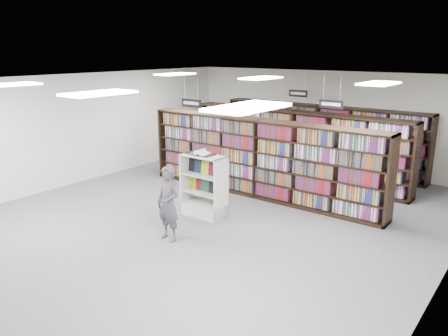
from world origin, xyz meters
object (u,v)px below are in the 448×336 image
Objects in this scene: bookshelf_row_near at (259,158)px; endcap_display at (205,195)px; open_book at (200,153)px; shopper at (168,204)px.

bookshelf_row_near reaches higher than endcap_display.
bookshelf_row_near reaches higher than open_book.
endcap_display is at bearing 104.28° from shopper.
bookshelf_row_near is at bearing 82.82° from endcap_display.
bookshelf_row_near is at bearing 80.92° from open_book.
endcap_display is at bearing 5.63° from open_book.
bookshelf_row_near is 4.38× the size of shopper.
open_book is 0.42× the size of shopper.
open_book reaches higher than endcap_display.
open_book is 1.74m from shopper.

